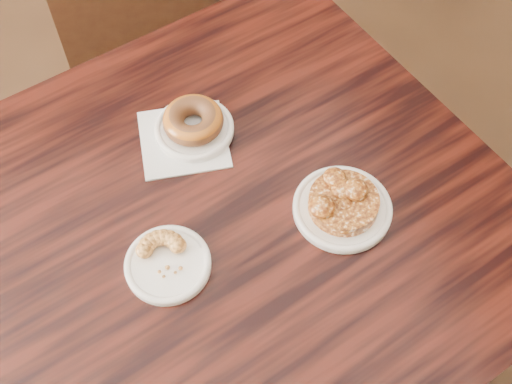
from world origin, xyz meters
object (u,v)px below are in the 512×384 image
object	(u,v)px
chair_far	(141,4)
cafe_table	(241,294)
glazed_donut	(193,120)
cruller_fragment	(167,259)
apple_fritter	(344,201)

from	to	relation	value
chair_far	cafe_table	bearing A→B (deg)	90.59
cafe_table	glazed_donut	size ratio (longest dim) A/B	8.20
cafe_table	cruller_fragment	size ratio (longest dim) A/B	9.50
cafe_table	cruller_fragment	distance (m)	0.43
cafe_table	apple_fritter	xyz separation A→B (m)	(0.18, -0.06, 0.41)
glazed_donut	cruller_fragment	distance (m)	0.28
chair_far	apple_fritter	size ratio (longest dim) A/B	5.53
chair_far	apple_fritter	bearing A→B (deg)	100.78
glazed_donut	chair_far	bearing A→B (deg)	88.13
apple_fritter	cruller_fragment	size ratio (longest dim) A/B	1.65
chair_far	glazed_donut	bearing A→B (deg)	88.83
apple_fritter	cafe_table	bearing A→B (deg)	160.29
cruller_fragment	apple_fritter	bearing A→B (deg)	0.97
cafe_table	cruller_fragment	world-z (taller)	cruller_fragment
chair_far	cruller_fragment	world-z (taller)	chair_far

